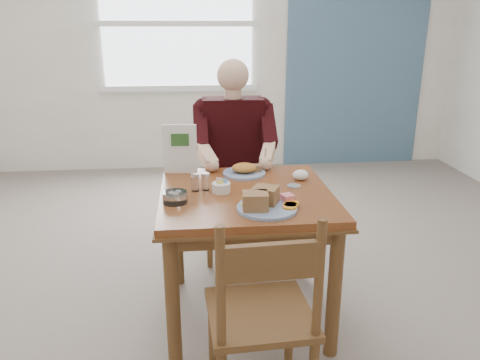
{
  "coord_description": "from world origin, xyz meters",
  "views": [
    {
      "loc": [
        -0.27,
        -2.32,
        1.59
      ],
      "look_at": [
        -0.03,
        0.0,
        0.82
      ],
      "focal_mm": 35.0,
      "sensor_mm": 36.0,
      "label": 1
    }
  ],
  "objects": [
    {
      "name": "shakers",
      "position": [
        -0.24,
        0.05,
        0.8
      ],
      "size": [
        0.1,
        0.06,
        0.1
      ],
      "color": "white",
      "rests_on": "table"
    },
    {
      "name": "caddy",
      "position": [
        -0.13,
        0.01,
        0.78
      ],
      "size": [
        0.13,
        0.13,
        0.07
      ],
      "color": "white",
      "rests_on": "table"
    },
    {
      "name": "chair_near",
      "position": [
        -0.02,
        -0.73,
        0.48
      ],
      "size": [
        0.44,
        0.44,
        0.95
      ],
      "color": "brown",
      "rests_on": "ground"
    },
    {
      "name": "chair_far",
      "position": [
        0.0,
        0.8,
        0.48
      ],
      "size": [
        0.42,
        0.42,
        0.95
      ],
      "color": "brown",
      "rests_on": "ground"
    },
    {
      "name": "creamer",
      "position": [
        -0.37,
        -0.12,
        0.78
      ],
      "size": [
        0.14,
        0.14,
        0.06
      ],
      "color": "white",
      "rests_on": "table"
    },
    {
      "name": "far_plate",
      "position": [
        0.03,
        0.3,
        0.78
      ],
      "size": [
        0.26,
        0.26,
        0.07
      ],
      "color": "white",
      "rests_on": "table"
    },
    {
      "name": "table",
      "position": [
        0.0,
        0.0,
        0.64
      ],
      "size": [
        0.92,
        0.92,
        0.75
      ],
      "color": "brown",
      "rests_on": "ground"
    },
    {
      "name": "napkin",
      "position": [
        0.33,
        0.17,
        0.78
      ],
      "size": [
        0.11,
        0.1,
        0.06
      ],
      "primitive_type": "ellipsoid",
      "rotation": [
        0.0,
        0.0,
        0.35
      ],
      "color": "white",
      "rests_on": "table"
    },
    {
      "name": "lemon_wedge",
      "position": [
        -0.02,
        -0.23,
        0.77
      ],
      "size": [
        0.07,
        0.07,
        0.03
      ],
      "primitive_type": "ellipsoid",
      "rotation": [
        0.0,
        0.0,
        0.43
      ],
      "color": "yellow",
      "rests_on": "table"
    },
    {
      "name": "diner",
      "position": [
        0.0,
        0.71,
        0.81
      ],
      "size": [
        0.53,
        0.56,
        1.39
      ],
      "color": "gray",
      "rests_on": "chair_far"
    },
    {
      "name": "near_plate",
      "position": [
        0.06,
        -0.25,
        0.79
      ],
      "size": [
        0.34,
        0.34,
        0.1
      ],
      "color": "white",
      "rests_on": "table"
    },
    {
      "name": "menu",
      "position": [
        -0.35,
        0.37,
        0.9
      ],
      "size": [
        0.2,
        0.03,
        0.29
      ],
      "color": "white",
      "rests_on": "table"
    },
    {
      "name": "metal_dish",
      "position": [
        0.27,
        0.05,
        0.75
      ],
      "size": [
        0.09,
        0.09,
        0.01
      ],
      "primitive_type": "cylinder",
      "rotation": [
        0.0,
        0.0,
        -0.25
      ],
      "color": "silver",
      "rests_on": "table"
    },
    {
      "name": "wall_back",
      "position": [
        0.0,
        3.0,
        1.4
      ],
      "size": [
        5.5,
        0.0,
        5.5
      ],
      "primitive_type": "plane",
      "rotation": [
        1.57,
        0.0,
        0.0
      ],
      "color": "white",
      "rests_on": "ground"
    },
    {
      "name": "window",
      "position": [
        -0.4,
        2.97,
        1.6
      ],
      "size": [
        1.72,
        0.04,
        1.42
      ],
      "color": "white",
      "rests_on": "wall_back"
    },
    {
      "name": "floor",
      "position": [
        0.0,
        0.0,
        0.0
      ],
      "size": [
        6.0,
        6.0,
        0.0
      ],
      "primitive_type": "plane",
      "color": "slate",
      "rests_on": "ground"
    },
    {
      "name": "accent_panel",
      "position": [
        1.6,
        2.98,
        1.4
      ],
      "size": [
        1.6,
        0.02,
        2.8
      ],
      "primitive_type": "cube",
      "color": "#476884",
      "rests_on": "ground"
    }
  ]
}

